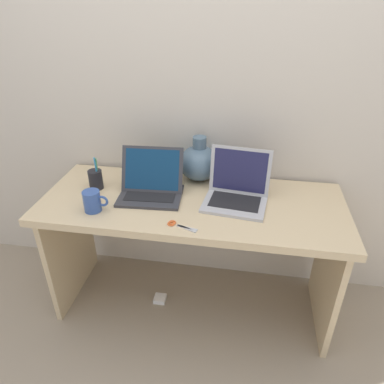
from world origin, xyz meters
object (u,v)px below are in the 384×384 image
laptop_right (237,188)px  coffee_mug (93,201)px  pen_cup (96,179)px  power_brick (160,299)px  green_vase (199,162)px  scissors (177,225)px  laptop_left (151,183)px

laptop_right → coffee_mug: laptop_right is taller
laptop_right → coffee_mug: bearing=-162.2°
coffee_mug → pen_cup: (-0.07, 0.21, 0.00)m
power_brick → green_vase: bearing=53.9°
green_vase → scissors: bearing=-93.7°
laptop_right → pen_cup: size_ratio=1.81×
coffee_mug → scissors: coffee_mug is taller
pen_cup → power_brick: pen_cup is taller
laptop_right → laptop_left: bearing=-177.9°
power_brick → coffee_mug: bearing=-150.1°
laptop_right → scissors: 0.38m
green_vase → coffee_mug: bearing=-137.5°
laptop_left → laptop_right: size_ratio=1.00×
laptop_left → green_vase: (0.22, 0.22, 0.04)m
coffee_mug → pen_cup: size_ratio=0.67×
laptop_right → green_vase: laptop_right is taller
green_vase → power_brick: (-0.20, -0.27, -0.82)m
laptop_left → power_brick: (0.02, -0.05, -0.78)m
laptop_right → power_brick: size_ratio=4.79×
coffee_mug → scissors: 0.43m
laptop_right → scissors: laptop_right is taller
laptop_left → pen_cup: 0.31m
green_vase → scissors: size_ratio=1.72×
laptop_right → power_brick: 0.89m
laptop_left → laptop_right: (0.44, 0.02, 0.01)m
laptop_left → green_vase: bearing=44.6°
laptop_left → coffee_mug: laptop_left is taller
laptop_right → pen_cup: bearing=-179.6°
laptop_left → green_vase: green_vase is taller
laptop_right → pen_cup: (-0.75, -0.00, -0.01)m
scissors → power_brick: 0.77m
coffee_mug → power_brick: bearing=29.9°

